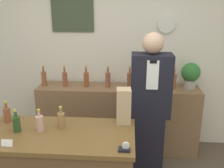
% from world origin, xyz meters
% --- Properties ---
extents(back_wall, '(5.20, 0.09, 2.70)m').
position_xyz_m(back_wall, '(-0.00, 2.00, 1.35)').
color(back_wall, beige).
rests_on(back_wall, ground_plane).
extents(back_shelf, '(2.18, 0.42, 0.93)m').
position_xyz_m(back_shelf, '(0.12, 1.73, 0.47)').
color(back_shelf, brown).
rests_on(back_shelf, ground_plane).
extents(shopkeeper, '(0.44, 0.27, 1.73)m').
position_xyz_m(shopkeeper, '(0.51, 1.15, 0.86)').
color(shopkeeper, black).
rests_on(shopkeeper, ground_plane).
extents(potted_plant, '(0.25, 0.25, 0.34)m').
position_xyz_m(potted_plant, '(1.08, 1.77, 1.12)').
color(potted_plant, '#9E998E').
rests_on(potted_plant, back_shelf).
extents(paper_bag, '(0.14, 0.14, 0.34)m').
position_xyz_m(paper_bag, '(0.23, 0.68, 1.10)').
color(paper_bag, tan).
rests_on(paper_bag, display_counter).
extents(tape_dispenser, '(0.09, 0.06, 0.07)m').
position_xyz_m(tape_dispenser, '(0.25, 0.20, 0.95)').
color(tape_dispenser, black).
rests_on(tape_dispenser, display_counter).
extents(price_card_right, '(0.09, 0.02, 0.06)m').
position_xyz_m(price_card_right, '(-0.68, 0.20, 0.96)').
color(price_card_right, white).
rests_on(price_card_right, display_counter).
extents(counter_bottle_0, '(0.07, 0.07, 0.21)m').
position_xyz_m(counter_bottle_0, '(-0.87, 0.62, 1.01)').
color(counter_bottle_0, brown).
rests_on(counter_bottle_0, display_counter).
extents(counter_bottle_1, '(0.07, 0.07, 0.21)m').
position_xyz_m(counter_bottle_1, '(-0.70, 0.44, 1.01)').
color(counter_bottle_1, '#284820').
rests_on(counter_bottle_1, display_counter).
extents(counter_bottle_2, '(0.07, 0.07, 0.21)m').
position_xyz_m(counter_bottle_2, '(-0.50, 0.46, 1.01)').
color(counter_bottle_2, tan).
rests_on(counter_bottle_2, display_counter).
extents(counter_bottle_3, '(0.07, 0.07, 0.21)m').
position_xyz_m(counter_bottle_3, '(-0.33, 0.54, 1.01)').
color(counter_bottle_3, olive).
rests_on(counter_bottle_3, display_counter).
extents(shelf_bottle_0, '(0.07, 0.07, 0.29)m').
position_xyz_m(shelf_bottle_0, '(-0.89, 1.71, 1.04)').
color(shelf_bottle_0, brown).
rests_on(shelf_bottle_0, back_shelf).
extents(shelf_bottle_1, '(0.07, 0.07, 0.29)m').
position_xyz_m(shelf_bottle_1, '(-0.60, 1.71, 1.04)').
color(shelf_bottle_1, brown).
rests_on(shelf_bottle_1, back_shelf).
extents(shelf_bottle_2, '(0.07, 0.07, 0.29)m').
position_xyz_m(shelf_bottle_2, '(-0.31, 1.72, 1.04)').
color(shelf_bottle_2, brown).
rests_on(shelf_bottle_2, back_shelf).
extents(shelf_bottle_3, '(0.07, 0.07, 0.29)m').
position_xyz_m(shelf_bottle_3, '(-0.01, 1.73, 1.04)').
color(shelf_bottle_3, brown).
rests_on(shelf_bottle_3, back_shelf).
extents(shelf_bottle_4, '(0.07, 0.07, 0.29)m').
position_xyz_m(shelf_bottle_4, '(0.28, 1.74, 1.04)').
color(shelf_bottle_4, brown).
rests_on(shelf_bottle_4, back_shelf).
extents(shelf_bottle_5, '(0.07, 0.07, 0.29)m').
position_xyz_m(shelf_bottle_5, '(0.57, 1.72, 1.04)').
color(shelf_bottle_5, brown).
rests_on(shelf_bottle_5, back_shelf).
extents(shelf_bottle_6, '(0.07, 0.07, 0.29)m').
position_xyz_m(shelf_bottle_6, '(0.86, 1.73, 1.04)').
color(shelf_bottle_6, brown).
rests_on(shelf_bottle_6, back_shelf).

